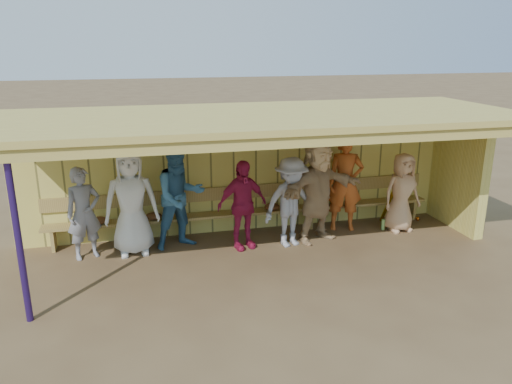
% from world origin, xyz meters
% --- Properties ---
extents(ground, '(90.00, 90.00, 0.00)m').
position_xyz_m(ground, '(0.00, 0.00, 0.00)').
color(ground, brown).
rests_on(ground, ground).
extents(player_a, '(0.69, 0.57, 1.63)m').
position_xyz_m(player_a, '(-2.98, 0.59, 0.81)').
color(player_a, gray).
rests_on(player_a, ground).
extents(player_b, '(0.96, 0.64, 1.92)m').
position_xyz_m(player_b, '(-2.18, 0.60, 0.96)').
color(player_b, silver).
rests_on(player_b, ground).
extents(player_c, '(1.12, 0.98, 1.94)m').
position_xyz_m(player_c, '(-1.33, 0.67, 0.97)').
color(player_c, teal).
rests_on(player_c, ground).
extents(player_d, '(1.03, 0.63, 1.64)m').
position_xyz_m(player_d, '(-0.25, 0.36, 0.82)').
color(player_d, '#A91B44').
rests_on(player_d, ground).
extents(player_e, '(1.19, 0.85, 1.67)m').
position_xyz_m(player_e, '(0.63, 0.26, 0.84)').
color(player_e, '#9B9CA4').
rests_on(player_e, ground).
extents(player_f, '(1.92, 1.25, 1.98)m').
position_xyz_m(player_f, '(1.18, 0.38, 0.99)').
color(player_f, tan).
rests_on(player_f, ground).
extents(player_g, '(0.80, 0.63, 1.93)m').
position_xyz_m(player_g, '(1.92, 0.81, 0.97)').
color(player_g, '#BD541E').
rests_on(player_g, ground).
extents(player_h, '(0.81, 0.56, 1.58)m').
position_xyz_m(player_h, '(2.98, 0.46, 0.79)').
color(player_h, tan).
rests_on(player_h, ground).
extents(dugout_structure, '(8.80, 3.20, 2.50)m').
position_xyz_m(dugout_structure, '(0.39, 0.69, 1.69)').
color(dugout_structure, '#D5C65A').
rests_on(dugout_structure, ground).
extents(bench, '(7.60, 0.34, 0.93)m').
position_xyz_m(bench, '(0.00, 1.12, 0.53)').
color(bench, '#A68B47').
rests_on(bench, ground).
extents(dugout_equipment, '(6.62, 0.62, 0.80)m').
position_xyz_m(dugout_equipment, '(-0.58, 0.99, 0.49)').
color(dugout_equipment, gold).
rests_on(dugout_equipment, ground).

